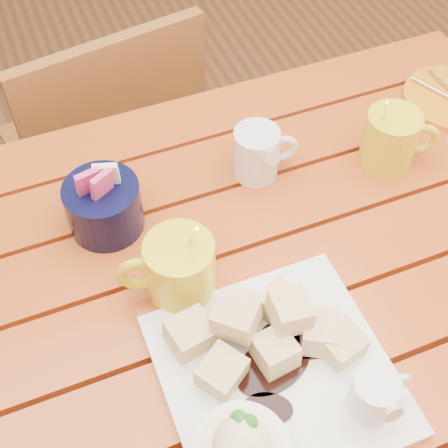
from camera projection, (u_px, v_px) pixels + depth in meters
name	position (u px, v px, depth m)	size (l,w,h in m)	color
table	(230.00, 329.00, 0.92)	(1.20, 0.79, 0.75)	#AC2D16
dessert_plate	(270.00, 385.00, 0.72)	(0.27, 0.27, 0.11)	white
coffee_mug_left	(178.00, 269.00, 0.80)	(0.13, 0.09, 0.15)	yellow
coffee_mug_right	(392.00, 139.00, 0.95)	(0.12, 0.08, 0.14)	yellow
cream_pitcher	(258.00, 152.00, 0.94)	(0.10, 0.09, 0.08)	white
sugar_caddy	(104.00, 206.00, 0.88)	(0.11, 0.11, 0.12)	black
chair_far	(110.00, 152.00, 1.42)	(0.44, 0.44, 0.81)	brown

